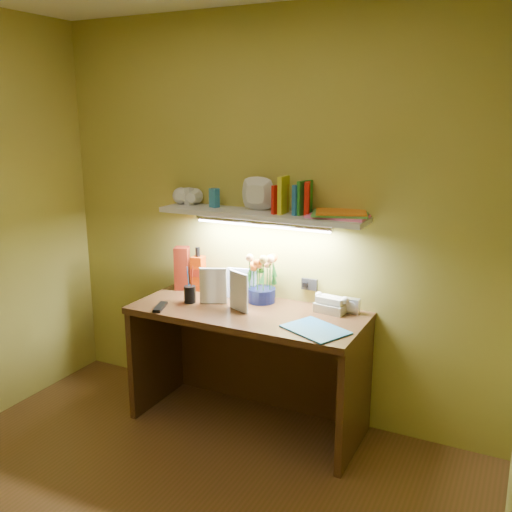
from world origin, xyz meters
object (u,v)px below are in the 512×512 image
at_px(flower_bouquet, 262,278).
at_px(telephone, 332,303).
at_px(desk, 248,368).
at_px(whisky_bottle, 198,269).
at_px(desk_clock, 352,306).

height_order(flower_bouquet, telephone, flower_bouquet).
xyz_separation_m(desk, flower_bouquet, (0.01, 0.18, 0.53)).
bearing_deg(whisky_bottle, flower_bouquet, -3.75).
xyz_separation_m(telephone, desk_clock, (0.12, 0.03, -0.01)).
bearing_deg(desk_clock, desk, -157.78).
height_order(telephone, desk_clock, telephone).
bearing_deg(desk, telephone, 23.81).
bearing_deg(desk, desk_clock, 22.02).
bearing_deg(desk_clock, telephone, -165.23).
bearing_deg(desk, whisky_bottle, 155.91).
distance_m(telephone, whisky_bottle, 0.93).
distance_m(flower_bouquet, telephone, 0.46).
relative_size(desk, flower_bouquet, 4.61).
bearing_deg(desk, flower_bouquet, 88.00).
height_order(telephone, whisky_bottle, whisky_bottle).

